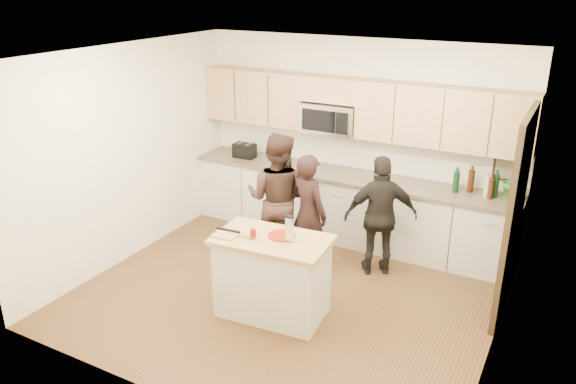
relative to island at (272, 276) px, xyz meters
The scene contains 21 objects.
floor 0.62m from the island, 97.04° to the left, with size 4.50×4.50×0.00m, color brown.
room_shell 1.34m from the island, 97.04° to the left, with size 4.52×4.02×2.71m.
back_cabinetry 2.11m from the island, 91.41° to the left, with size 4.50×0.66×0.94m.
upper_cabinetry 2.65m from the island, 90.47° to the left, with size 4.50×0.33×0.75m.
microwave 2.55m from the island, 99.26° to the left, with size 0.76×0.41×0.40m.
doorway 2.64m from the island, 31.23° to the left, with size 0.06×1.25×2.20m.
framed_picture 3.17m from the island, 51.71° to the left, with size 0.30×0.03×0.38m.
dish_towel 2.20m from the island, 117.53° to the left, with size 0.34×0.60×0.48m.
island is the anchor object (origin of this frame).
red_plate 0.47m from the island, 53.15° to the left, with size 0.29×0.29×0.02m, color maroon.
box_grater 0.63m from the island, ahead, with size 0.09×0.05×0.27m.
drink_glass 0.53m from the island, 153.63° to the right, with size 0.06×0.06×0.10m, color maroon.
cutting_board 0.67m from the island, 157.06° to the right, with size 0.25×0.17×0.02m, color #A88446.
tongs 0.67m from the island, 168.28° to the right, with size 0.28×0.03×0.02m, color black.
knife 0.53m from the island, 150.12° to the right, with size 0.23×0.02×0.01m, color silver.
toaster 2.74m from the island, 128.50° to the left, with size 0.31×0.20×0.21m.
bottle_cluster 2.79m from the island, 52.65° to the left, with size 0.53×0.18×0.34m.
orchid 3.06m from the island, 46.27° to the left, with size 0.29×0.24×0.54m, color #396D2B.
woman_left 1.13m from the island, 96.19° to the left, with size 0.54×0.36×1.49m, color black.
woman_center 1.30m from the island, 116.66° to the left, with size 0.82×0.64×1.68m, color #2F1E17.
woman_right 1.60m from the island, 63.88° to the left, with size 0.88×0.37×1.50m, color black.
Camera 1 is at (2.69, -4.94, 3.44)m, focal length 35.00 mm.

